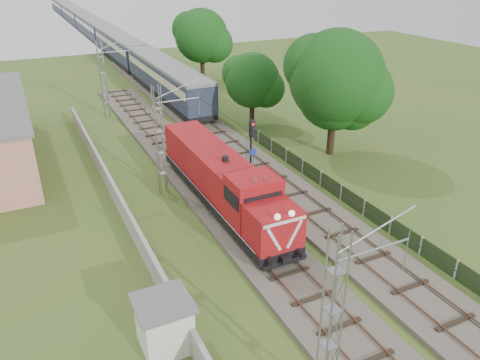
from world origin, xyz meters
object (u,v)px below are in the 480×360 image
locomotive (223,180)px  relay_hut (165,324)px  coach_rake (92,27)px  signal_post (252,143)px

locomotive → relay_hut: size_ratio=6.61×
relay_hut → locomotive: bearing=54.6°
coach_rake → signal_post: signal_post is taller
locomotive → signal_post: 3.67m
locomotive → signal_post: signal_post is taller
locomotive → relay_hut: bearing=-125.4°
locomotive → relay_hut: 12.81m
coach_rake → locomotive: bearing=-93.7°
locomotive → coach_rake: 77.60m
coach_rake → signal_post: bearing=-91.6°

